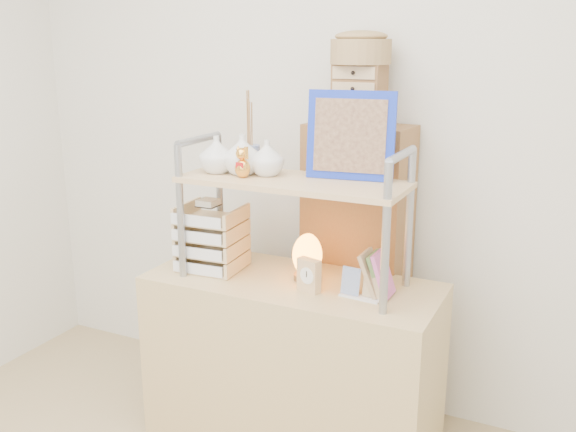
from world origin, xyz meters
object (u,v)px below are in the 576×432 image
desk (292,364)px  letter_tray (210,241)px  cabinet (356,274)px  salt_lamp (307,256)px

desk → letter_tray: letter_tray is taller
letter_tray → cabinet: bearing=37.2°
cabinet → letter_tray: 0.68m
cabinet → salt_lamp: bearing=-101.3°
desk → salt_lamp: salt_lamp is taller
cabinet → letter_tray: (-0.52, -0.39, 0.20)m
cabinet → salt_lamp: cabinet is taller
cabinet → salt_lamp: (-0.09, -0.33, 0.17)m
cabinet → salt_lamp: size_ratio=6.92×
letter_tray → salt_lamp: letter_tray is taller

